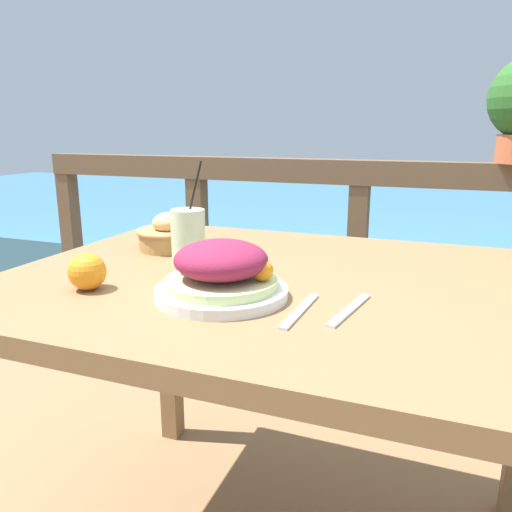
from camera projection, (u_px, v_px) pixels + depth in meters
name	position (u px, v px, depth m)	size (l,w,h in m)	color
patio_table	(288.00, 317.00, 1.10)	(1.22, 0.92, 0.77)	olive
railing_fence	(357.00, 239.00, 1.90)	(2.80, 0.08, 0.97)	brown
sea_backdrop	(405.00, 235.00, 4.28)	(12.00, 4.00, 0.39)	teal
salad_plate	(221.00, 273.00, 0.93)	(0.25, 0.25, 0.11)	silver
drink_glass	(188.00, 237.00, 1.17)	(0.08, 0.08, 0.24)	beige
bread_basket	(170.00, 235.00, 1.32)	(0.18, 0.18, 0.10)	#AD7F47
fork	(300.00, 311.00, 0.87)	(0.02, 0.18, 0.00)	silver
knife	(350.00, 310.00, 0.87)	(0.05, 0.18, 0.00)	silver
orange_near_basket	(87.00, 272.00, 0.98)	(0.07, 0.07, 0.07)	orange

